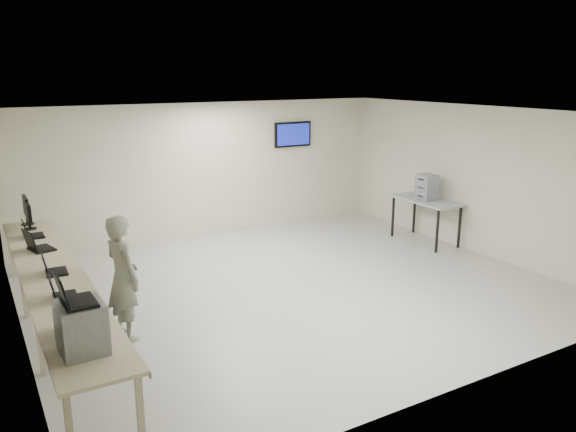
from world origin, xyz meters
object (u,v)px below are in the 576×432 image
soldier (123,278)px  side_table (426,203)px  workbench (54,279)px  equipment_box (82,327)px

soldier → side_table: size_ratio=1.11×
workbench → soldier: bearing=-27.7°
equipment_box → side_table: size_ratio=0.32×
workbench → soldier: 0.88m
side_table → soldier: bearing=-169.1°
equipment_box → side_table: (7.25, 3.16, -0.31)m
workbench → side_table: (7.19, 0.82, -0.00)m
soldier → equipment_box: bearing=143.0°
equipment_box → soldier: size_ratio=0.29×
equipment_box → soldier: soldier is taller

